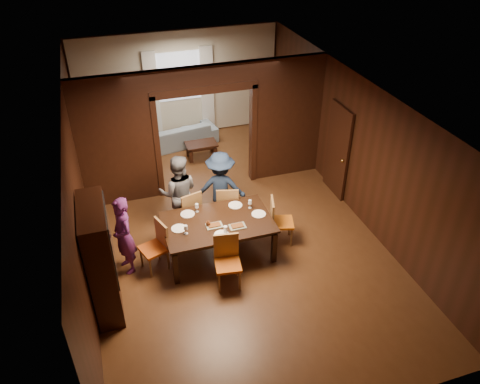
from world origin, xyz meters
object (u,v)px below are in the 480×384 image
object	(u,v)px
chair_far_r	(227,205)
coffee_table	(202,150)
chair_near	(228,263)
sofa	(179,135)
chair_far_l	(188,210)
dining_table	(218,237)
person_grey	(179,193)
chair_right	(282,221)
chair_left	(153,247)
hutch	(101,260)
person_navy	(221,188)
person_purple	(124,236)

from	to	relation	value
chair_far_r	coffee_table	bearing A→B (deg)	-78.71
chair_far_r	chair_near	distance (m)	1.77
sofa	chair_far_l	size ratio (longest dim) A/B	2.07
sofa	dining_table	bearing A→B (deg)	77.84
person_grey	dining_table	size ratio (longest dim) A/B	0.82
person_grey	dining_table	xyz separation A→B (m)	(0.51, -1.06, -0.44)
dining_table	chair_right	bearing A→B (deg)	-0.87
dining_table	chair_far_l	bearing A→B (deg)	112.42
person_grey	chair_right	bearing A→B (deg)	160.80
chair_left	person_grey	bearing A→B (deg)	127.48
chair_near	coffee_table	bearing A→B (deg)	90.24
chair_far_r	chair_near	bearing A→B (deg)	88.27
chair_far_r	hutch	world-z (taller)	hutch
person_navy	coffee_table	xyz separation A→B (m)	(0.25, 2.76, -0.60)
person_grey	chair_near	bearing A→B (deg)	115.02
sofa	chair_near	distance (m)	5.51
person_grey	chair_far_l	world-z (taller)	person_grey
person_grey	coffee_table	xyz separation A→B (m)	(1.11, 2.72, -0.62)
person_navy	chair_far_r	world-z (taller)	person_navy
hutch	chair_left	bearing A→B (deg)	36.92
chair_left	chair_far_r	distance (m)	1.88
chair_left	chair_right	world-z (taller)	same
person_grey	chair_right	xyz separation A→B (m)	(1.80, -1.08, -0.34)
hutch	coffee_table	bearing A→B (deg)	58.78
chair_far_r	chair_right	bearing A→B (deg)	149.36
coffee_table	chair_far_r	size ratio (longest dim) A/B	0.82
person_purple	coffee_table	world-z (taller)	person_purple
person_purple	hutch	world-z (taller)	hutch
person_grey	person_navy	size ratio (longest dim) A/B	1.03
person_navy	dining_table	size ratio (longest dim) A/B	0.79
person_grey	sofa	world-z (taller)	person_grey
person_purple	person_grey	size ratio (longest dim) A/B	0.93
person_navy	chair_far_r	xyz separation A→B (m)	(0.09, -0.18, -0.31)
sofa	dining_table	world-z (taller)	dining_table
chair_right	hutch	distance (m)	3.51
dining_table	coffee_table	xyz separation A→B (m)	(0.60, 3.78, -0.18)
coffee_table	chair_far_r	bearing A→B (deg)	-93.28
person_navy	chair_far_l	world-z (taller)	person_navy
sofa	person_grey	bearing A→B (deg)	69.13
hutch	person_grey	bearing A→B (deg)	47.72
chair_right	chair_near	bearing A→B (deg)	138.16
chair_left	person_purple	bearing A→B (deg)	-125.08
coffee_table	chair_left	distance (m)	4.24
chair_left	hutch	distance (m)	1.22
chair_right	hutch	bearing A→B (deg)	117.79
hutch	person_purple	bearing A→B (deg)	62.86
person_purple	chair_left	world-z (taller)	person_purple
sofa	hutch	xyz separation A→B (m)	(-2.32, -5.35, 0.71)
dining_table	chair_far_l	size ratio (longest dim) A/B	2.08
person_purple	person_navy	size ratio (longest dim) A/B	0.96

